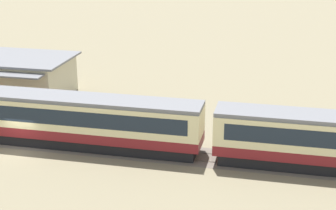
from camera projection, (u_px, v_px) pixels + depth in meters
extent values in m
plane|color=#7A7056|center=(20.00, 150.00, 41.39)|extent=(600.00, 600.00, 0.00)
cylinder|color=black|center=(260.00, 161.00, 38.42)|extent=(0.90, 0.18, 0.90)
cylinder|color=black|center=(261.00, 153.00, 39.74)|extent=(0.90, 0.18, 0.90)
cube|color=maroon|center=(76.00, 131.00, 41.89)|extent=(20.80, 3.06, 0.80)
cube|color=beige|center=(74.00, 113.00, 41.39)|extent=(20.80, 3.06, 2.24)
cube|color=#192330|center=(74.00, 112.00, 41.35)|extent=(19.14, 3.10, 1.25)
cube|color=slate|center=(73.00, 98.00, 40.96)|extent=(20.80, 2.87, 0.30)
cube|color=black|center=(76.00, 140.00, 42.17)|extent=(19.97, 2.63, 0.88)
cylinder|color=black|center=(155.00, 151.00, 40.10)|extent=(0.90, 0.18, 0.90)
cylinder|color=black|center=(159.00, 144.00, 41.42)|extent=(0.90, 0.18, 0.90)
cylinder|color=black|center=(5.00, 130.00, 44.26)|extent=(0.90, 0.18, 0.90)
cube|color=#665B51|center=(44.00, 142.00, 42.93)|extent=(134.29, 3.60, 0.01)
cube|color=#4C4238|center=(40.00, 145.00, 42.26)|extent=(134.29, 0.12, 0.04)
cube|color=#4C4238|center=(48.00, 139.00, 43.58)|extent=(134.29, 0.12, 0.04)
cube|color=beige|center=(5.00, 77.00, 54.15)|extent=(13.32, 7.07, 4.02)
cube|color=slate|center=(3.00, 57.00, 53.45)|extent=(14.38, 7.64, 0.20)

